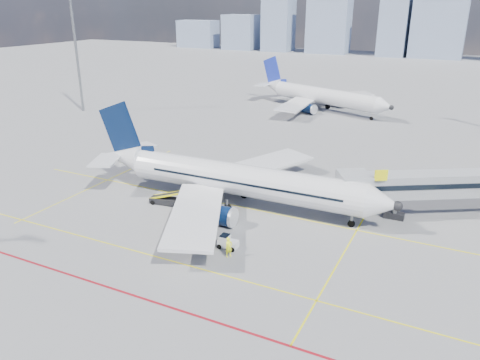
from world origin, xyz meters
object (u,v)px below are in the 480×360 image
(cargo_dolly, at_px, (199,237))
(belt_loader, at_px, (168,200))
(second_aircraft, at_px, (320,95))
(main_aircraft, at_px, (231,179))
(ramp_worker, at_px, (229,247))
(baggage_tug, at_px, (227,242))

(cargo_dolly, height_order, belt_loader, belt_loader)
(belt_loader, bearing_deg, cargo_dolly, -47.96)
(second_aircraft, distance_m, cargo_dolly, 67.21)
(main_aircraft, bearing_deg, belt_loader, -153.77)
(cargo_dolly, xyz_separation_m, ramp_worker, (3.57, -0.52, -0.00))
(baggage_tug, height_order, ramp_worker, ramp_worker)
(main_aircraft, relative_size, belt_loader, 6.63)
(baggage_tug, distance_m, cargo_dolly, 2.81)
(cargo_dolly, distance_m, belt_loader, 11.33)
(baggage_tug, bearing_deg, cargo_dolly, -162.83)
(cargo_dolly, bearing_deg, ramp_worker, -28.63)
(main_aircraft, distance_m, baggage_tug, 11.11)
(second_aircraft, bearing_deg, belt_loader, -68.49)
(main_aircraft, bearing_deg, baggage_tug, -65.47)
(belt_loader, height_order, ramp_worker, belt_loader)
(main_aircraft, relative_size, cargo_dolly, 10.54)
(main_aircraft, bearing_deg, second_aircraft, 95.75)
(main_aircraft, xyz_separation_m, second_aircraft, (-6.58, 55.97, 0.00))
(second_aircraft, height_order, belt_loader, second_aircraft)
(belt_loader, distance_m, ramp_worker, 14.53)
(main_aircraft, height_order, ramp_worker, main_aircraft)
(belt_loader, bearing_deg, second_aircraft, 81.48)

